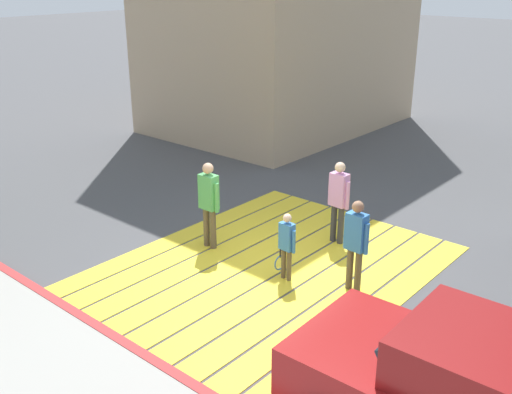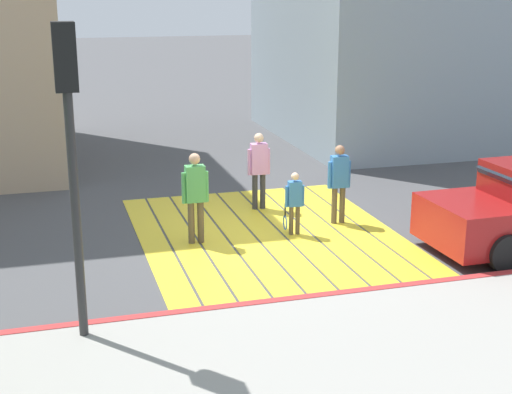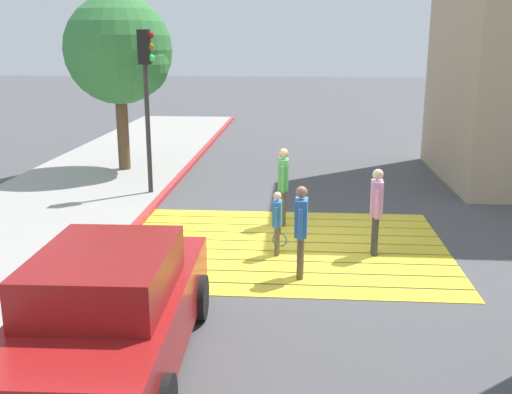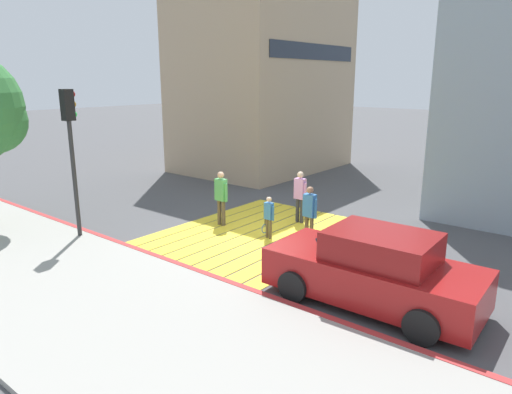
% 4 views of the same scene
% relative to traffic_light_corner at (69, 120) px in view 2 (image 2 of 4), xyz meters
% --- Properties ---
extents(ground_plane, '(120.00, 120.00, 0.00)m').
position_rel_traffic_light_corner_xyz_m(ground_plane, '(3.58, -3.71, -3.04)').
color(ground_plane, '#4C4C4F').
extents(crosswalk_stripes, '(6.40, 4.90, 0.01)m').
position_rel_traffic_light_corner_xyz_m(crosswalk_stripes, '(3.58, -3.71, -3.03)').
color(crosswalk_stripes, yellow).
rests_on(crosswalk_stripes, ground).
extents(sidewalk_west, '(4.80, 40.00, 0.12)m').
position_rel_traffic_light_corner_xyz_m(sidewalk_west, '(-2.02, -3.71, -2.98)').
color(sidewalk_west, '#9E9B93').
rests_on(sidewalk_west, ground).
extents(curb_painted, '(0.16, 40.00, 0.13)m').
position_rel_traffic_light_corner_xyz_m(curb_painted, '(0.33, -3.71, -2.97)').
color(curb_painted, '#BC3333').
rests_on(curb_painted, ground).
extents(building_far_south, '(8.00, 7.03, 8.43)m').
position_rel_traffic_light_corner_xyz_m(building_far_south, '(12.08, -10.42, 1.18)').
color(building_far_south, '#8C9EA8').
rests_on(building_far_south, ground).
extents(traffic_light_corner, '(0.39, 0.28, 4.24)m').
position_rel_traffic_light_corner_xyz_m(traffic_light_corner, '(0.00, 0.00, 0.00)').
color(traffic_light_corner, '#2D2D2D').
rests_on(traffic_light_corner, ground).
extents(pedestrian_adult_lead, '(0.23, 0.48, 1.62)m').
position_rel_traffic_light_corner_xyz_m(pedestrian_adult_lead, '(3.90, -5.30, -2.09)').
color(pedestrian_adult_lead, brown).
rests_on(pedestrian_adult_lead, ground).
extents(pedestrian_adult_trailing, '(0.23, 0.49, 1.67)m').
position_rel_traffic_light_corner_xyz_m(pedestrian_adult_trailing, '(5.31, -4.03, -2.06)').
color(pedestrian_adult_trailing, '#333338').
rests_on(pedestrian_adult_trailing, ground).
extents(pedestrian_adult_side, '(0.22, 0.51, 1.73)m').
position_rel_traffic_light_corner_xyz_m(pedestrian_adult_side, '(3.52, -2.28, -2.03)').
color(pedestrian_adult_side, brown).
rests_on(pedestrian_adult_side, ground).
extents(pedestrian_child_with_racket, '(0.29, 0.39, 1.25)m').
position_rel_traffic_light_corner_xyz_m(pedestrian_child_with_racket, '(3.47, -4.20, -2.34)').
color(pedestrian_child_with_racket, brown).
rests_on(pedestrian_child_with_racket, ground).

